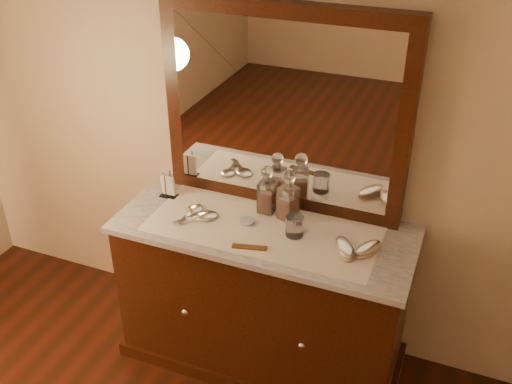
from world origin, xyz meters
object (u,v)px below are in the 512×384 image
dresser_cabinet (263,297)px  pin_dish (247,221)px  comb (250,247)px  napkin_rack (168,187)px  hand_mirror_inner (203,217)px  mirror_frame (283,111)px  hand_mirror_outer (193,211)px  decanter_right (288,200)px  decanter_left (267,194)px  brush_near (345,249)px  brush_far (368,249)px

dresser_cabinet → pin_dish: size_ratio=19.36×
comb → napkin_rack: (-0.56, 0.27, 0.05)m
hand_mirror_inner → dresser_cabinet: bearing=8.4°
mirror_frame → hand_mirror_inner: bearing=-136.1°
hand_mirror_outer → hand_mirror_inner: hand_mirror_inner is taller
decanter_right → hand_mirror_inner: 0.42m
dresser_cabinet → pin_dish: bearing=179.8°
mirror_frame → napkin_rack: bearing=-163.8°
mirror_frame → comb: (0.00, -0.43, -0.49)m
napkin_rack → decanter_left: bearing=5.4°
hand_mirror_outer → mirror_frame: bearing=34.8°
decanter_right → brush_near: bearing=-28.0°
decanter_right → brush_far: decanter_right is taller
comb → brush_near: (0.41, 0.12, 0.02)m
brush_far → hand_mirror_inner: size_ratio=0.83×
decanter_left → decanter_right: size_ratio=0.96×
decanter_right → brush_near: 0.38m
dresser_cabinet → comb: 0.49m
mirror_frame → hand_mirror_outer: size_ratio=5.97×
napkin_rack → hand_mirror_outer: (0.19, -0.09, -0.04)m
napkin_rack → pin_dish: bearing=-9.8°
hand_mirror_outer → comb: bearing=-24.8°
napkin_rack → brush_far: (1.07, -0.11, -0.03)m
pin_dish → hand_mirror_outer: hand_mirror_outer is taller
pin_dish → decanter_right: (0.17, 0.11, 0.10)m
dresser_cabinet → napkin_rack: (-0.56, 0.08, 0.49)m
napkin_rack → hand_mirror_outer: bearing=-26.7°
comb → brush_far: size_ratio=0.96×
decanter_left → decanter_right: 0.12m
pin_dish → napkin_rack: 0.48m
dresser_cabinet → brush_far: 0.69m
napkin_rack → hand_mirror_inner: 0.29m
mirror_frame → comb: bearing=-89.6°
dresser_cabinet → napkin_rack: bearing=171.7°
comb → brush_near: size_ratio=0.89×
dresser_cabinet → napkin_rack: size_ratio=10.40×
napkin_rack → dresser_cabinet: bearing=-8.3°
brush_far → decanter_left: bearing=164.0°
comb → brush_near: bearing=3.2°
napkin_rack → brush_near: 0.98m
dresser_cabinet → hand_mirror_inner: 0.55m
decanter_right → hand_mirror_inner: size_ratio=1.31×
dresser_cabinet → pin_dish: 0.46m
napkin_rack → hand_mirror_inner: (0.26, -0.13, -0.04)m
mirror_frame → comb: size_ratio=7.46×
pin_dish → decanter_left: size_ratio=0.29×
comb → decanter_left: (-0.04, 0.32, 0.09)m
brush_near → pin_dish: bearing=172.7°
brush_near → brush_far: brush_near is taller
hand_mirror_inner → decanter_left: bearing=33.5°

